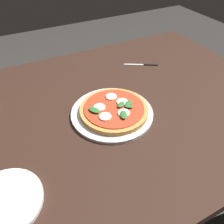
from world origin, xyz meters
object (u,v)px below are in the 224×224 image
knife (145,65)px  serving_tray (112,113)px  pizza (114,109)px  dining_table (118,122)px  plate_white (4,202)px

knife → serving_tray: bearing=-141.4°
pizza → dining_table: bearing=46.4°
dining_table → pizza: pizza is taller
serving_tray → knife: bearing=38.6°
dining_table → knife: (0.26, 0.21, 0.10)m
dining_table → serving_tray: size_ratio=4.41×
dining_table → serving_tray: serving_tray is taller
serving_tray → pizza: (0.01, -0.00, 0.02)m
serving_tray → pizza: bearing=-34.2°
plate_white → serving_tray: bearing=24.4°
serving_tray → plate_white: bearing=-155.6°
dining_table → serving_tray: (-0.05, -0.05, 0.11)m
plate_white → dining_table: bearing=26.6°
plate_white → knife: plate_white is taller
pizza → knife: 0.41m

